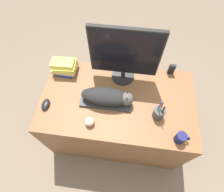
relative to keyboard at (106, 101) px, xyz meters
The scene contains 11 objects.
ground_plane 0.79m from the keyboard, 73.86° to the right, with size 12.00×12.00×0.00m, color #6B5B4C.
desk 0.38m from the keyboard, 20.80° to the left, with size 1.29×0.73×0.70m.
keyboard is the anchor object (origin of this frame).
cat 0.07m from the keyboard, ahead, with size 0.42×0.16×0.13m.
monitor 0.40m from the keyboard, 67.21° to the left, with size 0.55×0.20×0.52m.
computer_mouse 0.49m from the keyboard, 167.86° to the right, with size 0.06×0.11×0.03m.
coffee_mug 0.63m from the keyboard, 23.33° to the right, with size 0.10×0.07×0.09m.
pen_cup 0.43m from the keyboard, 10.42° to the right, with size 0.09×0.09×0.21m.
baseball 0.23m from the keyboard, 113.95° to the right, with size 0.07×0.07×0.07m.
phone 0.65m from the keyboard, 34.60° to the left, with size 0.05×0.03×0.11m.
book_stack 0.49m from the keyboard, 146.84° to the left, with size 0.22×0.17×0.13m.
Camera 1 is at (0.05, -0.36, 1.96)m, focal length 28.00 mm.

